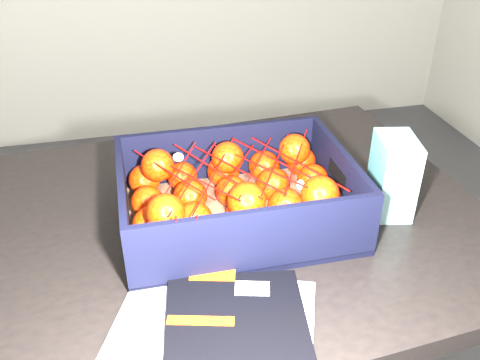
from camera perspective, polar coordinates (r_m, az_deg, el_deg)
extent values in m
cube|color=black|center=(1.03, -6.04, -5.58)|extent=(1.26, 0.90, 0.04)
cylinder|color=black|center=(1.66, 12.16, -6.06)|extent=(0.06, 0.06, 0.71)
cube|color=silver|center=(0.78, -7.35, -18.83)|extent=(0.30, 0.34, 0.01)
cube|color=silver|center=(0.78, -0.08, -17.46)|extent=(0.30, 0.34, 0.01)
cube|color=black|center=(0.78, -0.20, -17.19)|extent=(0.25, 0.31, 0.01)
cube|color=#E24F0B|center=(0.88, -2.97, -9.73)|extent=(0.09, 0.07, 0.00)
cube|color=white|center=(0.85, 1.34, -11.77)|extent=(0.06, 0.05, 0.00)
cube|color=#E24F0B|center=(0.80, -4.34, -15.10)|extent=(0.10, 0.04, 0.00)
cube|color=brown|center=(1.02, -0.39, -4.13)|extent=(0.43, 0.32, 0.01)
cube|color=black|center=(1.11, -2.17, 2.87)|extent=(0.43, 0.01, 0.13)
cube|color=black|center=(0.86, 1.91, -6.83)|extent=(0.43, 0.01, 0.13)
cube|color=black|center=(0.97, -12.56, -2.86)|extent=(0.01, 0.30, 0.13)
cube|color=black|center=(1.04, 10.86, 0.09)|extent=(0.01, 0.30, 0.13)
sphere|color=red|center=(0.88, -9.77, -7.86)|extent=(0.06, 0.06, 0.06)
sphere|color=red|center=(0.95, -9.72, -4.85)|extent=(0.07, 0.07, 0.07)
sphere|color=red|center=(1.01, -10.09, -2.38)|extent=(0.06, 0.06, 0.06)
sphere|color=red|center=(1.08, -10.43, -0.01)|extent=(0.06, 0.06, 0.06)
sphere|color=red|center=(0.89, -4.11, -7.05)|extent=(0.06, 0.06, 0.06)
sphere|color=red|center=(0.95, -5.04, -4.36)|extent=(0.07, 0.07, 0.07)
sphere|color=red|center=(1.01, -5.45, -1.76)|extent=(0.07, 0.07, 0.07)
sphere|color=red|center=(1.08, -6.32, 0.40)|extent=(0.06, 0.06, 0.06)
sphere|color=red|center=(0.90, 1.09, -6.45)|extent=(0.06, 0.06, 0.06)
sphere|color=red|center=(0.96, 0.32, -3.51)|extent=(0.06, 0.06, 0.06)
sphere|color=red|center=(1.02, -0.93, -1.23)|extent=(0.06, 0.06, 0.06)
sphere|color=red|center=(1.09, -1.84, 1.00)|extent=(0.07, 0.07, 0.07)
sphere|color=red|center=(0.93, 6.36, -5.48)|extent=(0.07, 0.07, 0.07)
sphere|color=red|center=(0.98, 5.04, -2.85)|extent=(0.07, 0.07, 0.07)
sphere|color=red|center=(1.05, 3.63, -0.45)|extent=(0.07, 0.07, 0.07)
sphere|color=red|center=(1.11, 2.65, 1.52)|extent=(0.07, 0.07, 0.07)
sphere|color=red|center=(0.96, 11.30, -4.62)|extent=(0.07, 0.07, 0.07)
sphere|color=red|center=(1.01, 9.45, -2.24)|extent=(0.06, 0.06, 0.06)
sphere|color=red|center=(1.07, 7.98, 0.06)|extent=(0.06, 0.06, 0.06)
sphere|color=red|center=(1.13, 6.67, 2.07)|extent=(0.06, 0.06, 0.06)
sphere|color=red|center=(0.88, -8.15, -3.56)|extent=(0.07, 0.07, 0.07)
sphere|color=red|center=(1.02, -9.00, 1.60)|extent=(0.06, 0.06, 0.06)
sphere|color=red|center=(0.90, 0.76, -2.34)|extent=(0.07, 0.07, 0.07)
sphere|color=red|center=(1.03, -1.37, 2.48)|extent=(0.06, 0.06, 0.06)
sphere|color=red|center=(0.93, 8.77, -1.57)|extent=(0.07, 0.07, 0.07)
sphere|color=red|center=(1.07, 5.99, 3.36)|extent=(0.06, 0.06, 0.06)
cylinder|color=#BD0907|center=(0.95, -7.54, 0.73)|extent=(0.12, 0.22, 0.01)
cylinder|color=#BD0907|center=(0.94, -5.01, 0.23)|extent=(0.12, 0.22, 0.03)
cylinder|color=#BD0907|center=(0.95, -2.75, 1.15)|extent=(0.12, 0.22, 0.00)
cylinder|color=#BD0907|center=(0.95, -0.36, 1.27)|extent=(0.12, 0.22, 0.01)
cylinder|color=#BD0907|center=(0.97, 1.85, 1.70)|extent=(0.12, 0.22, 0.02)
cylinder|color=#BD0907|center=(0.98, 4.05, 2.12)|extent=(0.12, 0.22, 0.01)
cylinder|color=#BD0907|center=(0.99, 6.27, 1.93)|extent=(0.12, 0.22, 0.01)
cylinder|color=#BD0907|center=(0.94, -7.39, -0.18)|extent=(0.12, 0.22, 0.03)
cylinder|color=#BD0907|center=(0.94, -5.02, 0.49)|extent=(0.12, 0.22, 0.01)
cylinder|color=#BD0907|center=(0.95, -2.76, 0.78)|extent=(0.12, 0.22, 0.02)
cylinder|color=#BD0907|center=(0.95, -0.37, 1.17)|extent=(0.12, 0.22, 0.03)
cylinder|color=#BD0907|center=(0.97, 1.81, 1.65)|extent=(0.12, 0.22, 0.01)
cylinder|color=#BD0907|center=(0.98, 3.97, 1.98)|extent=(0.12, 0.22, 0.01)
cylinder|color=#BD0907|center=(0.99, 6.22, 2.28)|extent=(0.12, 0.22, 0.01)
cylinder|color=#BD0907|center=(0.83, -6.99, -5.72)|extent=(0.00, 0.03, 0.09)
cylinder|color=#BD0907|center=(0.83, -4.94, -5.46)|extent=(0.01, 0.04, 0.08)
cube|color=silver|center=(1.05, 16.39, 0.46)|extent=(0.09, 0.12, 0.16)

